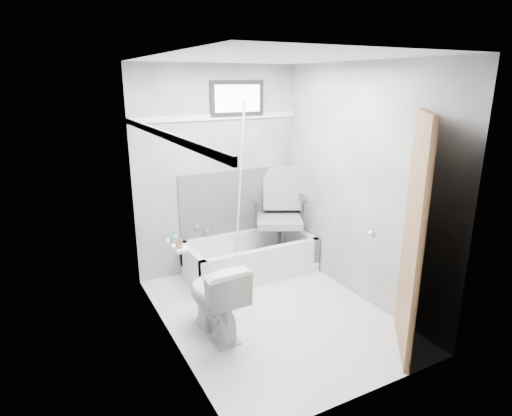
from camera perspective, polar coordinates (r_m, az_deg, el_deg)
floor at (r=4.37m, az=2.21°, el=-13.87°), size 2.60×2.60×0.00m
ceiling at (r=3.77m, az=2.64°, el=19.42°), size 2.60×2.60×0.00m
wall_back at (r=5.03m, az=-5.07°, el=4.94°), size 2.00×0.02×2.40m
wall_front at (r=2.90m, az=15.42°, el=-4.50°), size 2.00×0.02×2.40m
wall_left at (r=3.52m, az=-11.82°, el=-0.51°), size 0.02×2.60×2.40m
wall_right at (r=4.47m, az=13.58°, el=3.04°), size 0.02×2.60×2.40m
bathtub at (r=5.10m, az=-0.76°, el=-6.51°), size 1.50×0.70×0.42m
office_chair at (r=5.15m, az=3.11°, el=-0.84°), size 0.85×0.85×1.10m
toilet at (r=3.92m, az=-5.46°, el=-11.80°), size 0.43×0.74×0.71m
door at (r=3.69m, az=26.23°, el=-4.39°), size 0.78×0.78×2.00m
window at (r=5.02m, az=-2.54°, el=14.40°), size 0.66×0.04×0.40m
backerboard at (r=5.22m, az=-2.39°, el=0.89°), size 1.50×0.02×0.78m
trim_back at (r=4.93m, az=-5.20°, el=11.98°), size 2.00×0.02×0.06m
trim_left at (r=3.40m, az=-12.24°, el=9.56°), size 0.02×2.60×0.06m
pole at (r=4.92m, az=-2.17°, el=2.92°), size 0.02×0.30×1.93m
shelf at (r=3.63m, az=-10.43°, el=-4.94°), size 0.10×0.32×0.02m
soap_bottle_a at (r=3.53m, az=-10.24°, el=-4.41°), size 0.05×0.05×0.10m
soap_bottle_b at (r=3.66m, az=-10.91°, el=-3.79°), size 0.11×0.11×0.10m
faucet at (r=5.11m, az=-6.82°, el=-2.51°), size 0.26×0.10×0.16m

